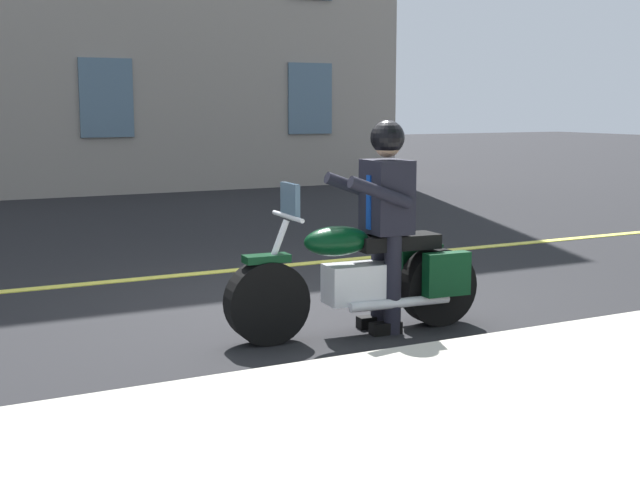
% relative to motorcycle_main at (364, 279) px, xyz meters
% --- Properties ---
extents(ground_plane, '(80.00, 80.00, 0.00)m').
position_rel_motorcycle_main_xyz_m(ground_plane, '(-0.01, -1.05, -0.45)').
color(ground_plane, black).
extents(lane_center_stripe, '(60.00, 0.16, 0.01)m').
position_rel_motorcycle_main_xyz_m(lane_center_stripe, '(-0.01, -3.05, -0.45)').
color(lane_center_stripe, '#E5DB4C').
rests_on(lane_center_stripe, ground_plane).
extents(motorcycle_main, '(2.22, 0.69, 1.26)m').
position_rel_motorcycle_main_xyz_m(motorcycle_main, '(0.00, 0.00, 0.00)').
color(motorcycle_main, black).
rests_on(motorcycle_main, ground_plane).
extents(rider_main, '(0.65, 0.58, 1.74)m').
position_rel_motorcycle_main_xyz_m(rider_main, '(-0.19, 0.01, 0.58)').
color(rider_main, black).
rests_on(rider_main, ground_plane).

